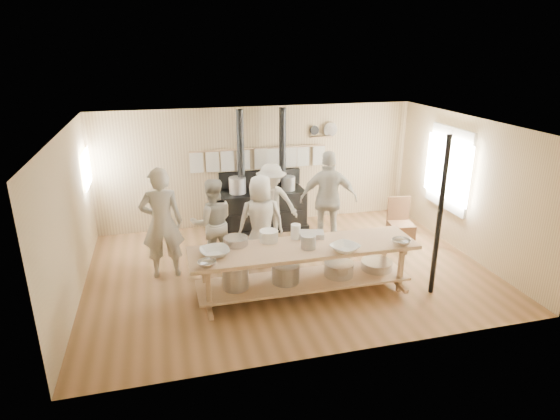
{
  "coord_description": "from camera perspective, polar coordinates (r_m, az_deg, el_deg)",
  "views": [
    {
      "loc": [
        -2.04,
        -7.3,
        3.85
      ],
      "look_at": [
        -0.11,
        0.2,
        1.08
      ],
      "focal_mm": 30.0,
      "sensor_mm": 36.0,
      "label": 1
    }
  ],
  "objects": [
    {
      "name": "back_wall_shelf",
      "position": [
        10.51,
        5.34,
        9.45
      ],
      "size": [
        0.63,
        0.14,
        0.32
      ],
      "color": "tan",
      "rests_on": "ground"
    },
    {
      "name": "bowl_white_a",
      "position": [
        7.09,
        -7.98,
        -5.1
      ],
      "size": [
        0.49,
        0.49,
        0.11
      ],
      "primitive_type": "imported",
      "rotation": [
        0.0,
        0.0,
        0.12
      ],
      "color": "white",
      "rests_on": "prep_table"
    },
    {
      "name": "support_post",
      "position": [
        7.66,
        18.87,
        -0.9
      ],
      "size": [
        0.08,
        0.08,
        2.6
      ],
      "primitive_type": "cylinder",
      "color": "black",
      "rests_on": "ground"
    },
    {
      "name": "cook_by_window",
      "position": [
        9.42,
        -1.06,
        0.84
      ],
      "size": [
        1.17,
        0.84,
        1.62
      ],
      "primitive_type": "imported",
      "rotation": [
        0.0,
        0.0,
        -0.25
      ],
      "color": "beige",
      "rests_on": "ground"
    },
    {
      "name": "deep_bowl_enamel",
      "position": [
        7.49,
        -1.38,
        -3.19
      ],
      "size": [
        0.31,
        0.31,
        0.18
      ],
      "primitive_type": "cylinder",
      "rotation": [
        0.0,
        0.0,
        -0.07
      ],
      "color": "white",
      "rests_on": "prep_table"
    },
    {
      "name": "prep_table",
      "position": [
        7.5,
        2.85,
        -6.74
      ],
      "size": [
        3.6,
        0.9,
        0.85
      ],
      "color": "tan",
      "rests_on": "ground"
    },
    {
      "name": "bowl_white_b",
      "position": [
        7.23,
        7.92,
        -4.62
      ],
      "size": [
        0.57,
        0.57,
        0.1
      ],
      "primitive_type": "imported",
      "rotation": [
        0.0,
        0.0,
        2.08
      ],
      "color": "white",
      "rests_on": "prep_table"
    },
    {
      "name": "chair",
      "position": [
        9.65,
        14.43,
        -2.65
      ],
      "size": [
        0.51,
        0.51,
        0.98
      ],
      "rotation": [
        0.0,
        0.0,
        -0.13
      ],
      "color": "brown",
      "rests_on": "ground"
    },
    {
      "name": "ground",
      "position": [
        8.5,
        1.05,
        -7.27
      ],
      "size": [
        7.0,
        7.0,
        0.0
      ],
      "primitive_type": "plane",
      "color": "brown",
      "rests_on": "ground"
    },
    {
      "name": "window_right",
      "position": [
        9.92,
        19.91,
        4.76
      ],
      "size": [
        0.09,
        1.5,
        1.65
      ],
      "color": "beige",
      "rests_on": "ground"
    },
    {
      "name": "stove",
      "position": [
        10.2,
        -2.14,
        0.58
      ],
      "size": [
        1.9,
        0.75,
        2.6
      ],
      "color": "black",
      "rests_on": "ground"
    },
    {
      "name": "cook_center",
      "position": [
        8.41,
        -2.34,
        -1.32
      ],
      "size": [
        0.88,
        0.63,
        1.68
      ],
      "primitive_type": "imported",
      "rotation": [
        0.0,
        0.0,
        3.03
      ],
      "color": "beige",
      "rests_on": "ground"
    },
    {
      "name": "towel_rail",
      "position": [
        10.18,
        -2.52,
        6.56
      ],
      "size": [
        3.0,
        0.04,
        0.47
      ],
      "color": "tan",
      "rests_on": "ground"
    },
    {
      "name": "mixing_bowl_large",
      "position": [
        7.42,
        -5.4,
        -3.79
      ],
      "size": [
        0.4,
        0.4,
        0.12
      ],
      "primitive_type": "cylinder",
      "rotation": [
        0.0,
        0.0,
        0.03
      ],
      "color": "silver",
      "rests_on": "prep_table"
    },
    {
      "name": "bucket_galv",
      "position": [
        7.26,
        3.47,
        -3.86
      ],
      "size": [
        0.27,
        0.27,
        0.22
      ],
      "primitive_type": "cylinder",
      "rotation": [
        0.0,
        0.0,
        0.17
      ],
      "color": "gray",
      "rests_on": "prep_table"
    },
    {
      "name": "cook_far_left",
      "position": [
        8.17,
        -14.21,
        -1.57
      ],
      "size": [
        0.71,
        0.47,
        1.95
      ],
      "primitive_type": "imported",
      "rotation": [
        0.0,
        0.0,
        3.14
      ],
      "color": "beige",
      "rests_on": "ground"
    },
    {
      "name": "cook_right",
      "position": [
        9.21,
        5.95,
        1.31
      ],
      "size": [
        1.21,
        0.72,
        1.93
      ],
      "primitive_type": "imported",
      "rotation": [
        0.0,
        0.0,
        2.91
      ],
      "color": "beige",
      "rests_on": "ground"
    },
    {
      "name": "bowl_steel_b",
      "position": [
        7.62,
        14.57,
        -3.82
      ],
      "size": [
        0.39,
        0.39,
        0.09
      ],
      "primitive_type": "imported",
      "rotation": [
        0.0,
        0.0,
        3.62
      ],
      "color": "silver",
      "rests_on": "prep_table"
    },
    {
      "name": "left_opening",
      "position": [
        9.67,
        -22.47,
        4.7
      ],
      "size": [
        0.0,
        0.9,
        0.9
      ],
      "color": "white",
      "rests_on": "ground"
    },
    {
      "name": "room_shell",
      "position": [
        7.9,
        1.12,
        3.28
      ],
      "size": [
        7.0,
        7.0,
        7.0
      ],
      "color": "tan",
      "rests_on": "ground"
    },
    {
      "name": "cook_left",
      "position": [
        8.46,
        -8.21,
        -1.55
      ],
      "size": [
        0.82,
        0.65,
        1.64
      ],
      "primitive_type": "imported",
      "rotation": [
        0.0,
        0.0,
        3.17
      ],
      "color": "beige",
      "rests_on": "ground"
    },
    {
      "name": "pitcher",
      "position": [
        7.59,
        1.92,
        -2.64
      ],
      "size": [
        0.16,
        0.16,
        0.25
      ],
      "primitive_type": "cylinder",
      "rotation": [
        0.0,
        0.0,
        -0.06
      ],
      "color": "white",
      "rests_on": "prep_table"
    },
    {
      "name": "bowl_steel_a",
      "position": [
        6.77,
        -8.89,
        -6.51
      ],
      "size": [
        0.38,
        0.38,
        0.08
      ],
      "primitive_type": "imported",
      "rotation": [
        0.0,
        0.0,
        0.86
      ],
      "color": "silver",
      "rests_on": "prep_table"
    },
    {
      "name": "roasting_pan",
      "position": [
        7.7,
        3.92,
        -2.99
      ],
      "size": [
        0.44,
        0.35,
        0.09
      ],
      "primitive_type": "cube",
      "rotation": [
        0.0,
        0.0,
        -0.27
      ],
      "color": "#B2B2B7",
      "rests_on": "prep_table"
    }
  ]
}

